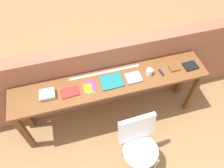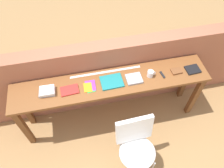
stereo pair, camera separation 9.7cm
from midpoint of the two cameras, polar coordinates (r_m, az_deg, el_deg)
ground_plane at (r=3.32m, az=0.32°, el=-12.79°), size 40.00×40.00×0.00m
brick_wall_back at (r=3.14m, az=-2.78°, el=2.12°), size 6.00×0.20×1.19m
sideboard at (r=2.82m, az=-1.25°, el=-1.19°), size 2.50×0.44×0.88m
chair_white_moulded at (r=2.71m, az=6.09°, el=-15.21°), size 0.46×0.47×0.89m
book_stack_leftmost at (r=2.68m, az=-17.57°, el=-2.67°), size 0.20×0.15×0.06m
magazine_cycling at (r=2.66m, az=-11.99°, el=-2.16°), size 0.22×0.16×0.02m
pamphlet_pile_colourful at (r=2.67m, az=-6.90°, el=-0.97°), size 0.15×0.19×0.01m
book_open_centre at (r=2.70m, az=-1.15°, el=0.60°), size 0.28×0.23×0.02m
book_grey_hardcover at (r=2.74m, az=4.63°, el=1.61°), size 0.20×0.17×0.03m
mug at (r=2.78m, az=8.79°, el=3.11°), size 0.11×0.08×0.09m
multitool_folded at (r=2.85m, az=11.79°, el=2.95°), size 0.04×0.11×0.02m
leather_journal_brown at (r=2.94m, az=15.10°, el=4.00°), size 0.14×0.11×0.02m
book_repair_rightmost at (r=3.03m, az=18.92°, el=4.49°), size 0.19×0.16×0.02m
ruler_metal_back_edge at (r=2.81m, az=-2.91°, el=3.05°), size 0.92×0.03×0.00m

